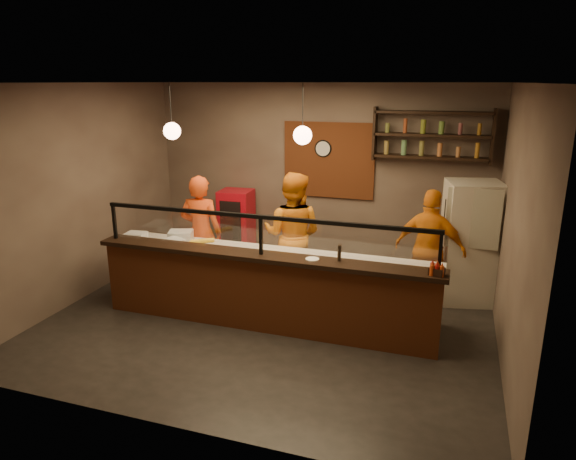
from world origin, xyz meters
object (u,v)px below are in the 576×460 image
(cook_left, at_px, (201,232))
(pepper_mill, at_px, (339,253))
(fridge, at_px, (470,243))
(condiment_caddy, at_px, (437,271))
(red_cooler, at_px, (237,226))
(wall_clock, at_px, (323,149))
(cook_right, at_px, (430,249))
(cook_mid, at_px, (292,235))
(pizza_dough, at_px, (264,255))

(cook_left, bearing_deg, pepper_mill, 150.80)
(fridge, bearing_deg, condiment_caddy, -114.25)
(condiment_caddy, bearing_deg, cook_left, 162.39)
(cook_left, xyz_separation_m, red_cooler, (0.01, 1.36, -0.25))
(cook_left, bearing_deg, wall_clock, -139.46)
(fridge, bearing_deg, cook_right, -157.72)
(wall_clock, height_order, cook_left, wall_clock)
(cook_left, bearing_deg, cook_right, 179.76)
(cook_mid, bearing_deg, fridge, -167.09)
(red_cooler, distance_m, pepper_mill, 3.45)
(pizza_dough, bearing_deg, wall_clock, 84.73)
(condiment_caddy, bearing_deg, fridge, 78.28)
(pepper_mill, bearing_deg, cook_mid, 129.70)
(cook_left, xyz_separation_m, fridge, (4.05, 0.77, -0.00))
(cook_mid, relative_size, pepper_mill, 9.46)
(fridge, bearing_deg, cook_left, 178.26)
(cook_right, xyz_separation_m, condiment_caddy, (0.15, -1.55, 0.23))
(cook_right, height_order, pepper_mill, cook_right)
(red_cooler, xyz_separation_m, condiment_caddy, (3.63, -2.51, 0.44))
(cook_right, relative_size, red_cooler, 1.32)
(condiment_caddy, bearing_deg, red_cooler, 145.33)
(wall_clock, bearing_deg, condiment_caddy, -53.35)
(fridge, xyz_separation_m, pizza_dough, (-2.72, -1.46, -0.01))
(wall_clock, bearing_deg, red_cooler, -168.56)
(cook_mid, xyz_separation_m, pizza_dough, (-0.14, -0.86, -0.06))
(cook_mid, bearing_deg, wall_clock, -93.13)
(cook_mid, xyz_separation_m, cook_right, (2.03, 0.22, -0.09))
(pizza_dough, bearing_deg, cook_mid, 80.77)
(cook_mid, relative_size, pizza_dough, 3.55)
(cook_right, xyz_separation_m, pizza_dough, (-2.17, -1.08, 0.03))
(fridge, distance_m, red_cooler, 4.08)
(red_cooler, relative_size, condiment_caddy, 8.06)
(wall_clock, distance_m, pizza_dough, 2.65)
(cook_right, distance_m, pepper_mill, 1.77)
(condiment_caddy, height_order, pepper_mill, pepper_mill)
(cook_right, relative_size, pepper_mill, 8.61)
(cook_mid, xyz_separation_m, fridge, (2.58, 0.60, -0.05))
(wall_clock, distance_m, condiment_caddy, 3.66)
(wall_clock, distance_m, cook_right, 2.63)
(cook_left, bearing_deg, pizza_dough, 145.93)
(fridge, xyz_separation_m, pepper_mill, (-1.58, -1.80, 0.25))
(cook_left, xyz_separation_m, pepper_mill, (2.46, -1.03, 0.25))
(condiment_caddy, bearing_deg, cook_mid, 148.58)
(wall_clock, height_order, condiment_caddy, wall_clock)
(pizza_dough, xyz_separation_m, pepper_mill, (1.14, -0.34, 0.26))
(condiment_caddy, xyz_separation_m, pepper_mill, (-1.18, 0.13, 0.06))
(cook_right, bearing_deg, pizza_dough, 38.19)
(cook_left, xyz_separation_m, condiment_caddy, (3.65, -1.16, 0.19))
(red_cooler, bearing_deg, cook_mid, -41.79)
(wall_clock, xyz_separation_m, cook_mid, (-0.08, -1.49, -1.14))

